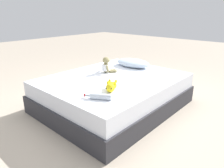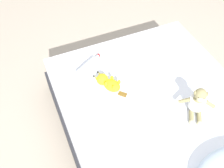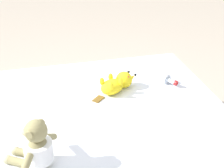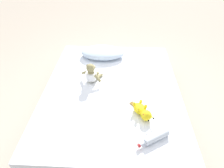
% 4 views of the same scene
% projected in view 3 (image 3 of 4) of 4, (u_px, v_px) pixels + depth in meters
% --- Properties ---
extents(bed, '(1.53, 1.91, 0.44)m').
position_uv_depth(bed, '(62.00, 163.00, 1.77)').
color(bed, '#2D2D33').
rests_on(bed, ground_plane).
extents(plush_monkey, '(0.26, 0.25, 0.24)m').
position_uv_depth(plush_monkey, '(36.00, 148.00, 1.39)').
color(plush_monkey, '#8E8456').
rests_on(plush_monkey, bed).
extents(plush_yellow_creature, '(0.22, 0.31, 0.10)m').
position_uv_depth(plush_yellow_creature, '(117.00, 83.00, 1.98)').
color(plush_yellow_creature, yellow).
rests_on(plush_yellow_creature, bed).
extents(glass_bottle, '(0.28, 0.19, 0.06)m').
position_uv_depth(glass_bottle, '(155.00, 74.00, 2.12)').
color(glass_bottle, silver).
rests_on(glass_bottle, bed).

